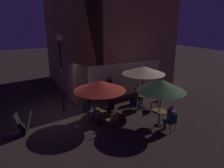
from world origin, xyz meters
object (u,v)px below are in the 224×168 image
object	(u,v)px
patio_umbrella_2	(144,70)
patron_seated_0	(170,117)
cafe_table_2	(142,98)
patron_seated_1	(89,107)
cafe_chair_6	(134,103)
cafe_chair_0	(172,121)
cafe_chair_3	(87,110)
patron_standing_4	(109,91)
cafe_chair_5	(138,94)
patron_seated_3	(136,99)
street_lamp_near_corner	(60,57)
cafe_chair_4	(156,100)
cafe_chair_2	(110,107)
cafe_table_0	(159,115)
patio_umbrella_1	(100,86)
cafe_table_1	(100,114)
patio_umbrella_0	(161,85)
menu_sandwich_board	(24,123)
patron_seated_2	(139,93)
cafe_chair_1	(113,119)

from	to	relation	value
patio_umbrella_2	patron_seated_0	distance (m)	3.21
cafe_table_2	patron_seated_1	xyz separation A→B (m)	(-3.28, -0.08, 0.15)
cafe_chair_6	patron_seated_0	xyz separation A→B (m)	(0.28, -2.50, 0.17)
cafe_chair_0	cafe_chair_3	xyz separation A→B (m)	(-2.90, 2.96, -0.00)
patio_umbrella_2	patron_standing_4	bearing A→B (deg)	138.48
cafe_chair_5	patron_seated_3	distance (m)	1.33
street_lamp_near_corner	cafe_chair_4	world-z (taller)	street_lamp_near_corner
cafe_chair_2	patron_seated_3	distance (m)	1.60
patron_seated_0	patron_seated_1	xyz separation A→B (m)	(-2.82, 2.71, 0.02)
cafe_table_0	street_lamp_near_corner	bearing A→B (deg)	134.38
cafe_chair_3	patio_umbrella_1	bearing A→B (deg)	0.00
cafe_chair_0	cafe_chair_2	bearing A→B (deg)	25.89
cafe_chair_3	cafe_table_1	bearing A→B (deg)	-0.00
cafe_chair_0	cafe_chair_5	bearing A→B (deg)	-18.01
patio_umbrella_0	patio_umbrella_2	size ratio (longest dim) A/B	0.94
menu_sandwich_board	patron_seated_0	bearing A→B (deg)	-1.69
cafe_chair_5	patron_seated_1	xyz separation A→B (m)	(-3.51, -0.87, 0.14)
cafe_chair_3	cafe_chair_2	bearing A→B (deg)	45.61
patron_seated_2	menu_sandwich_board	bearing A→B (deg)	-67.50
patio_umbrella_1	cafe_chair_3	world-z (taller)	patio_umbrella_1
cafe_chair_3	cafe_chair_4	xyz separation A→B (m)	(3.91, -0.58, 0.01)
cafe_chair_6	cafe_chair_2	bearing A→B (deg)	158.83
cafe_table_2	patio_umbrella_0	size ratio (longest dim) A/B	0.34
patio_umbrella_0	patron_seated_3	size ratio (longest dim) A/B	1.83
cafe_table_1	patio_umbrella_2	distance (m)	3.48
cafe_table_2	cafe_chair_1	xyz separation A→B (m)	(-2.71, -1.53, -0.03)
patio_umbrella_2	cafe_chair_4	world-z (taller)	patio_umbrella_2
cafe_chair_5	cafe_chair_4	bearing A→B (deg)	30.66
patio_umbrella_1	cafe_chair_5	size ratio (longest dim) A/B	2.53
cafe_chair_1	patron_standing_4	bearing A→B (deg)	-38.87
cafe_chair_3	menu_sandwich_board	bearing A→B (deg)	-117.12
cafe_chair_4	cafe_chair_2	bearing A→B (deg)	37.88
cafe_table_0	patio_umbrella_1	size ratio (longest dim) A/B	0.31
cafe_table_2	cafe_chair_0	distance (m)	2.95
menu_sandwich_board	cafe_chair_2	bearing A→B (deg)	20.19
patron_seated_0	patron_seated_2	bearing A→B (deg)	-18.45
street_lamp_near_corner	cafe_chair_5	size ratio (longest dim) A/B	4.34
cafe_chair_1	cafe_chair_5	size ratio (longest dim) A/B	0.91
cafe_table_2	patio_umbrella_2	size ratio (longest dim) A/B	0.32
patio_umbrella_0	cafe_chair_5	bearing A→B (deg)	75.30
cafe_chair_2	patron_seated_0	bearing A→B (deg)	96.26
street_lamp_near_corner	menu_sandwich_board	world-z (taller)	street_lamp_near_corner
cafe_table_1	patron_seated_3	size ratio (longest dim) A/B	0.58
cafe_table_1	patron_standing_4	world-z (taller)	patron_standing_4
patio_umbrella_0	cafe_chair_4	world-z (taller)	patio_umbrella_0
cafe_chair_6	cafe_chair_3	bearing A→B (deg)	152.06
cafe_table_2	patio_umbrella_2	bearing A→B (deg)	0.00
cafe_table_0	cafe_chair_5	distance (m)	3.05
cafe_table_2	cafe_chair_6	xyz separation A→B (m)	(-0.74, -0.28, -0.05)
cafe_chair_6	patron_standing_4	size ratio (longest dim) A/B	0.49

